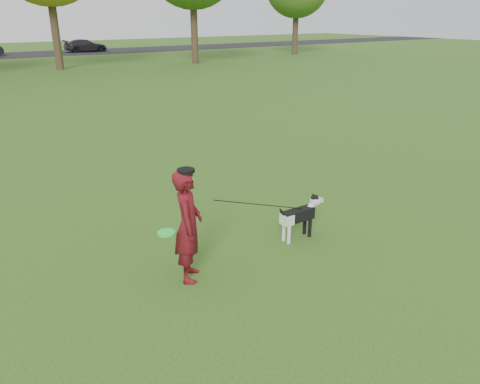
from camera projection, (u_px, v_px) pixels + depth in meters
ground at (255, 243)px, 7.28m from camera, size 120.00×120.00×0.00m
man at (188, 226)px, 6.06m from camera, size 0.61×0.67×1.53m
dog at (301, 213)px, 7.31m from camera, size 0.90×0.18×0.69m
car_right at (85, 46)px, 43.08m from camera, size 3.89×1.71×1.11m
man_held_items at (263, 205)px, 6.71m from camera, size 2.59×0.26×1.08m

